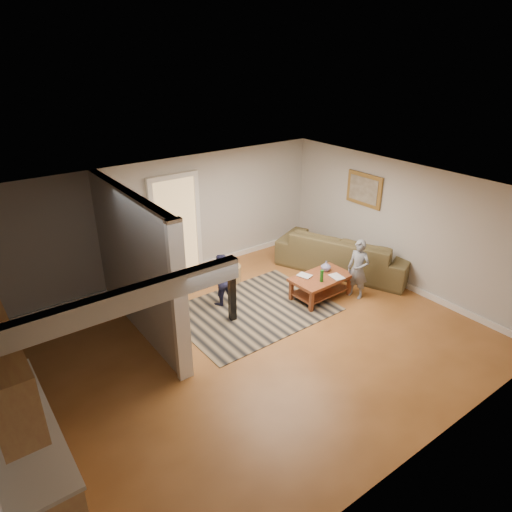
# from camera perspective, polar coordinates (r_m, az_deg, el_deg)

# --- Properties ---
(ground) EXTENTS (7.50, 7.50, 0.00)m
(ground) POSITION_cam_1_polar(r_m,az_deg,el_deg) (7.65, -1.07, -11.05)
(ground) COLOR brown
(ground) RESTS_ON ground
(room_shell) EXTENTS (7.54, 6.02, 2.52)m
(room_shell) POSITION_cam_1_polar(r_m,az_deg,el_deg) (6.75, -10.68, -2.24)
(room_shell) COLOR #B6B3AF
(room_shell) RESTS_ON ground
(area_rug) EXTENTS (2.85, 2.10, 0.01)m
(area_rug) POSITION_cam_1_polar(r_m,az_deg,el_deg) (8.53, -0.40, -6.79)
(area_rug) COLOR black
(area_rug) RESTS_ON ground
(sofa) EXTENTS (2.15, 3.04, 0.83)m
(sofa) POSITION_cam_1_polar(r_m,az_deg,el_deg) (10.21, 10.81, -1.66)
(sofa) COLOR #484324
(sofa) RESTS_ON ground
(coffee_table) EXTENTS (1.19, 0.72, 0.69)m
(coffee_table) POSITION_cam_1_polar(r_m,az_deg,el_deg) (8.89, 8.15, -3.06)
(coffee_table) COLOR #622C17
(coffee_table) RESTS_ON ground
(tv_console) EXTENTS (0.71, 1.23, 0.99)m
(tv_console) POSITION_cam_1_polar(r_m,az_deg,el_deg) (8.61, -14.78, -2.38)
(tv_console) COLOR #622C17
(tv_console) RESTS_ON ground
(speaker_left) EXTENTS (0.12, 0.12, 1.12)m
(speaker_left) POSITION_cam_1_polar(r_m,az_deg,el_deg) (8.00, -3.02, -4.55)
(speaker_left) COLOR black
(speaker_left) RESTS_ON ground
(speaker_right) EXTENTS (0.11, 0.11, 1.03)m
(speaker_right) POSITION_cam_1_polar(r_m,az_deg,el_deg) (9.12, -15.68, -1.94)
(speaker_right) COLOR black
(speaker_right) RESTS_ON ground
(toy_basket) EXTENTS (0.52, 0.52, 0.46)m
(toy_basket) POSITION_cam_1_polar(r_m,az_deg,el_deg) (9.50, -3.44, -2.05)
(toy_basket) COLOR #A38846
(toy_basket) RESTS_ON ground
(child) EXTENTS (0.37, 0.48, 1.18)m
(child) POSITION_cam_1_polar(r_m,az_deg,el_deg) (9.21, 12.31, -4.92)
(child) COLOR slate
(child) RESTS_ON ground
(toddler) EXTENTS (0.53, 0.43, 1.02)m
(toddler) POSITION_cam_1_polar(r_m,az_deg,el_deg) (8.79, -4.34, -5.91)
(toddler) COLOR #1D1F3E
(toddler) RESTS_ON ground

